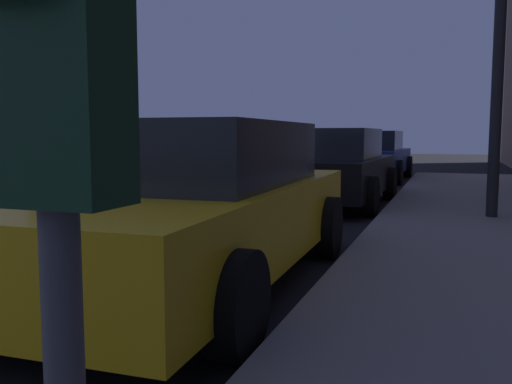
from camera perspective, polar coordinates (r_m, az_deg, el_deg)
name	(u,v)px	position (r m, az deg, el deg)	size (l,w,h in m)	color
parking_meter	(59,218)	(0.79, -19.94, -2.60)	(0.19, 0.19, 1.39)	#59595B
car_yellow_cab	(193,204)	(4.82, -6.60, -1.22)	(2.18, 4.59, 1.43)	gold
car_black	(329,167)	(10.29, 7.68, 2.57)	(2.20, 4.14, 1.43)	black
car_blue	(373,156)	(16.28, 12.10, 3.68)	(2.04, 4.51, 1.43)	navy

